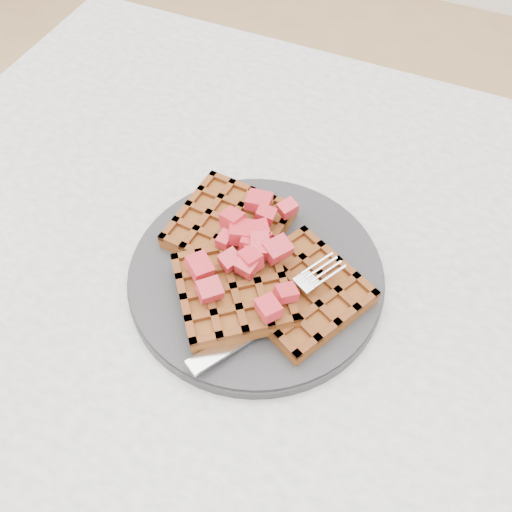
# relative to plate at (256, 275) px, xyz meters

# --- Properties ---
(table) EXTENTS (1.20, 0.80, 0.75)m
(table) POSITION_rel_plate_xyz_m (0.15, -0.01, -0.12)
(table) COLOR silver
(table) RESTS_ON ground
(plate) EXTENTS (0.25, 0.25, 0.02)m
(plate) POSITION_rel_plate_xyz_m (0.00, 0.00, 0.00)
(plate) COLOR #242427
(plate) RESTS_ON table
(waffles) EXTENTS (0.22, 0.20, 0.03)m
(waffles) POSITION_rel_plate_xyz_m (0.00, -0.00, 0.02)
(waffles) COLOR brown
(waffles) RESTS_ON plate
(strawberry_pile) EXTENTS (0.15, 0.15, 0.02)m
(strawberry_pile) POSITION_rel_plate_xyz_m (0.00, 0.00, 0.05)
(strawberry_pile) COLOR maroon
(strawberry_pile) RESTS_ON waffles
(fork) EXTENTS (0.11, 0.17, 0.02)m
(fork) POSITION_rel_plate_xyz_m (0.04, -0.04, 0.02)
(fork) COLOR silver
(fork) RESTS_ON plate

